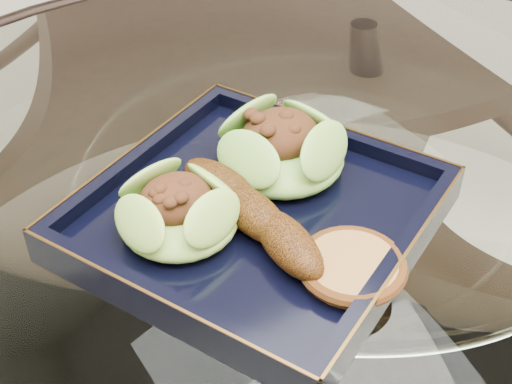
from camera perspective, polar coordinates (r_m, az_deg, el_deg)
dining_table at (r=0.75m, az=4.65°, el=-11.31°), size 1.13×1.13×0.77m
dining_chair at (r=1.18m, az=-1.16°, el=8.37°), size 0.51×0.51×1.03m
navy_plate at (r=0.62m, az=-0.00°, el=-2.17°), size 0.36×0.36×0.02m
lettuce_wrap_left at (r=0.58m, az=-6.20°, el=-1.76°), size 0.12×0.12×0.04m
lettuce_wrap_right at (r=0.64m, az=2.09°, el=3.30°), size 0.13×0.13×0.04m
roasted_plantain at (r=0.58m, az=-0.27°, el=-1.69°), size 0.05×0.17×0.03m
crumb_patty at (r=0.55m, az=7.67°, el=-5.99°), size 0.08×0.08×0.01m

